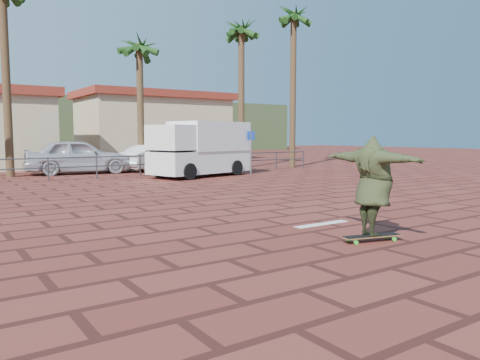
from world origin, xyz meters
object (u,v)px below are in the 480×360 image
object	(u,v)px
longboard	(372,236)
car_silver	(78,156)
car_white	(156,158)
skateboarder	(373,186)
campervan	(201,148)

from	to	relation	value
longboard	car_silver	distance (m)	18.15
car_white	skateboarder	bearing A→B (deg)	145.47
car_silver	car_white	world-z (taller)	car_silver
campervan	car_white	distance (m)	4.55
car_silver	car_white	bearing A→B (deg)	-84.94
campervan	car_silver	bearing A→B (deg)	117.03
car_silver	car_white	xyz separation A→B (m)	(4.02, -0.17, -0.17)
campervan	skateboarder	bearing A→B (deg)	-122.59
car_silver	car_white	size ratio (longest dim) A/B	1.21
longboard	car_white	world-z (taller)	car_white
skateboarder	longboard	bearing A→B (deg)	9.54
skateboarder	campervan	xyz separation A→B (m)	(4.12, 13.47, 0.33)
longboard	campervan	xyz separation A→B (m)	(4.12, 13.47, 1.23)
longboard	car_silver	size ratio (longest dim) A/B	0.23
skateboarder	car_white	size ratio (longest dim) A/B	0.52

